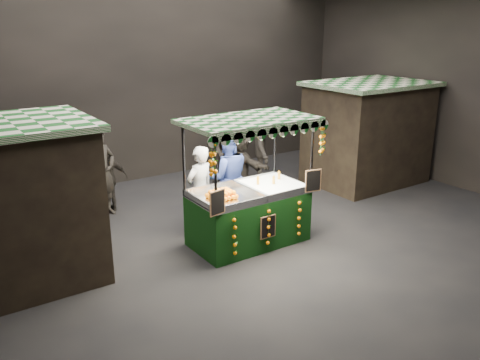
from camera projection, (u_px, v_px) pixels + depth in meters
ground at (264, 240)px, 9.56m from camera, size 12.00×12.00×0.00m
market_hall at (267, 61)px, 8.53m from camera, size 12.10×10.10×5.05m
neighbour_stall_right at (367, 133)px, 12.69m from camera, size 3.00×2.20×2.60m
juice_stall at (250, 206)px, 9.21m from camera, size 2.48×1.46×2.40m
vendor_grey at (200, 190)px, 9.68m from camera, size 0.72×0.56×1.76m
vendor_blue at (227, 177)px, 10.10m from camera, size 1.15×1.01×1.98m
shopper_0 at (102, 173)px, 10.48m from camera, size 0.83×0.69×1.93m
shopper_1 at (228, 152)px, 12.62m from camera, size 1.06×1.04×1.72m
shopper_2 at (107, 179)px, 10.79m from camera, size 0.94×0.53×1.51m
shopper_3 at (263, 145)px, 12.90m from camera, size 1.26×1.41×1.89m
shopper_4 at (9, 187)px, 9.93m from camera, size 0.88×0.61×1.72m
shopper_5 at (240, 165)px, 11.47m from camera, size 0.65×1.61×1.69m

